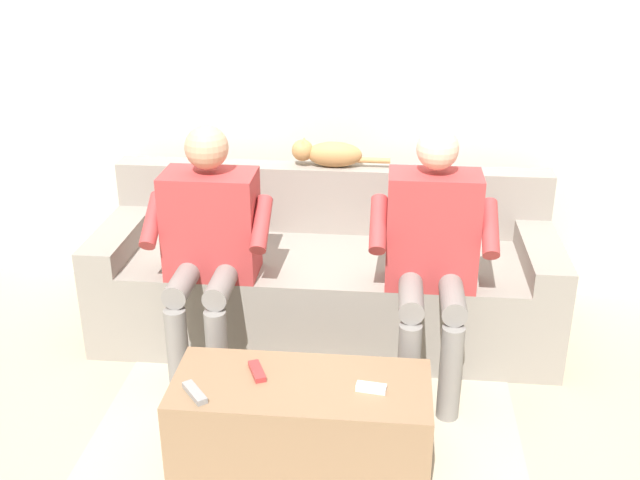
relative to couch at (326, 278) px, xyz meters
The scene contains 11 objects.
ground_plane 0.78m from the couch, 90.00° to the left, with size 8.00×8.00×0.00m, color tan.
back_wall 1.17m from the couch, 90.00° to the right, with size 4.66×0.06×2.64m, color beige.
couch is the anchor object (origin of this frame).
coffee_table 1.10m from the couch, 90.00° to the left, with size 1.01×0.44×0.38m.
person_left_seated 0.76m from the couch, 141.76° to the left, with size 0.57×0.57×1.20m.
person_right_seated 0.75m from the couch, 36.56° to the left, with size 0.58×0.57×1.18m.
cat_on_backrest 0.66m from the couch, 86.20° to the right, with size 0.52×0.13×0.15m.
remote_white 1.16m from the couch, 103.76° to the left, with size 0.11×0.04×0.03m, color white.
remote_gray 1.28m from the couch, 72.20° to the left, with size 0.15×0.04×0.02m, color gray.
remote_red 1.07m from the couch, 80.20° to the left, with size 0.14×0.04×0.02m, color #B73333.
floor_rug 1.01m from the couch, 90.00° to the left, with size 1.82×1.76×0.01m, color #B7AD93.
Camera 1 is at (-0.31, 3.41, 2.05)m, focal length 42.20 mm.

